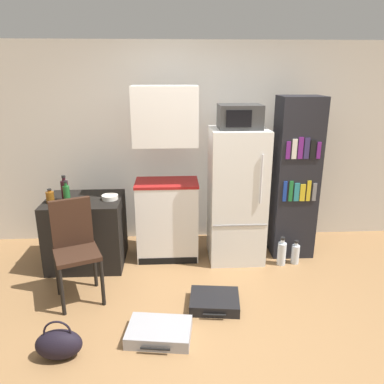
% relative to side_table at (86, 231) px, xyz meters
% --- Properties ---
extents(ground_plane, '(24.00, 24.00, 0.00)m').
position_rel_side_table_xyz_m(ground_plane, '(1.30, -1.26, -0.39)').
color(ground_plane, olive).
extents(wall_back, '(6.40, 0.10, 2.48)m').
position_rel_side_table_xyz_m(wall_back, '(1.50, 0.74, 0.85)').
color(wall_back, beige).
rests_on(wall_back, ground_plane).
extents(side_table, '(0.83, 0.68, 0.78)m').
position_rel_side_table_xyz_m(side_table, '(0.00, 0.00, 0.00)').
color(side_table, black).
rests_on(side_table, ground_plane).
extents(kitchen_hutch, '(0.72, 0.45, 1.99)m').
position_rel_side_table_xyz_m(kitchen_hutch, '(0.92, 0.12, 0.52)').
color(kitchen_hutch, white).
rests_on(kitchen_hutch, ground_plane).
extents(refrigerator, '(0.62, 0.60, 1.54)m').
position_rel_side_table_xyz_m(refrigerator, '(1.72, 0.06, 0.38)').
color(refrigerator, silver).
rests_on(refrigerator, ground_plane).
extents(microwave, '(0.46, 0.38, 0.26)m').
position_rel_side_table_xyz_m(microwave, '(1.72, 0.05, 1.27)').
color(microwave, '#333333').
rests_on(microwave, refrigerator).
extents(bookshelf, '(0.48, 0.40, 1.88)m').
position_rel_side_table_xyz_m(bookshelf, '(2.42, 0.15, 0.55)').
color(bookshelf, black).
rests_on(bookshelf, ground_plane).
extents(bottle_green_tall, '(0.07, 0.07, 0.26)m').
position_rel_side_table_xyz_m(bottle_green_tall, '(-0.13, -0.18, 0.50)').
color(bottle_green_tall, '#1E6028').
rests_on(bottle_green_tall, side_table).
extents(bottle_amber_beer, '(0.08, 0.08, 0.16)m').
position_rel_side_table_xyz_m(bottle_amber_beer, '(-0.32, -0.12, 0.46)').
color(bottle_amber_beer, brown).
rests_on(bottle_amber_beer, side_table).
extents(bottle_wine_dark, '(0.08, 0.08, 0.28)m').
position_rel_side_table_xyz_m(bottle_wine_dark, '(-0.18, -0.05, 0.51)').
color(bottle_wine_dark, black).
rests_on(bottle_wine_dark, side_table).
extents(bowl, '(0.18, 0.18, 0.05)m').
position_rel_side_table_xyz_m(bowl, '(0.30, -0.03, 0.42)').
color(bowl, silver).
rests_on(bowl, side_table).
extents(chair, '(0.52, 0.52, 0.98)m').
position_rel_side_table_xyz_m(chair, '(0.05, -0.67, 0.19)').
color(chair, black).
rests_on(chair, ground_plane).
extents(suitcase_large_flat, '(0.50, 0.44, 0.10)m').
position_rel_side_table_xyz_m(suitcase_large_flat, '(1.37, -0.94, -0.34)').
color(suitcase_large_flat, black).
rests_on(suitcase_large_flat, ground_plane).
extents(suitcase_small_flat, '(0.57, 0.44, 0.11)m').
position_rel_side_table_xyz_m(suitcase_small_flat, '(0.86, -1.35, -0.34)').
color(suitcase_small_flat, '#99999E').
rests_on(suitcase_small_flat, ground_plane).
extents(handbag, '(0.36, 0.20, 0.33)m').
position_rel_side_table_xyz_m(handbag, '(0.09, -1.54, -0.27)').
color(handbag, black).
rests_on(handbag, ground_plane).
extents(water_bottle_front, '(0.10, 0.10, 0.34)m').
position_rel_side_table_xyz_m(water_bottle_front, '(2.23, -0.17, -0.25)').
color(water_bottle_front, silver).
rests_on(water_bottle_front, ground_plane).
extents(water_bottle_middle, '(0.09, 0.09, 0.28)m').
position_rel_side_table_xyz_m(water_bottle_middle, '(2.40, -0.15, -0.27)').
color(water_bottle_middle, silver).
rests_on(water_bottle_middle, ground_plane).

